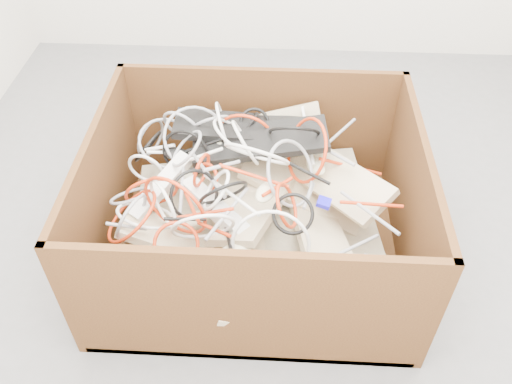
{
  "coord_description": "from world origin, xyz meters",
  "views": [
    {
      "loc": [
        -0.01,
        -1.45,
        1.64
      ],
      "look_at": [
        -0.08,
        -0.07,
        0.3
      ],
      "focal_mm": 37.75,
      "sensor_mm": 36.0,
      "label": 1
    }
  ],
  "objects_px": {
    "vga_plug": "(324,203)",
    "cardboard_box": "(252,226)",
    "power_strip_left": "(161,186)",
    "power_strip_right": "(216,209)"
  },
  "relations": [
    {
      "from": "vga_plug",
      "to": "cardboard_box",
      "type": "bearing_deg",
      "value": 177.01
    },
    {
      "from": "power_strip_left",
      "to": "power_strip_right",
      "type": "distance_m",
      "value": 0.22
    },
    {
      "from": "power_strip_right",
      "to": "vga_plug",
      "type": "bearing_deg",
      "value": 45.94
    },
    {
      "from": "cardboard_box",
      "to": "power_strip_right",
      "type": "distance_m",
      "value": 0.25
    },
    {
      "from": "cardboard_box",
      "to": "vga_plug",
      "type": "relative_size",
      "value": 25.16
    },
    {
      "from": "cardboard_box",
      "to": "power_strip_right",
      "type": "xyz_separation_m",
      "value": [
        -0.11,
        -0.11,
        0.2
      ]
    },
    {
      "from": "power_strip_left",
      "to": "power_strip_right",
      "type": "relative_size",
      "value": 0.97
    },
    {
      "from": "cardboard_box",
      "to": "power_strip_right",
      "type": "height_order",
      "value": "cardboard_box"
    },
    {
      "from": "cardboard_box",
      "to": "power_strip_left",
      "type": "distance_m",
      "value": 0.38
    },
    {
      "from": "power_strip_left",
      "to": "power_strip_right",
      "type": "height_order",
      "value": "power_strip_left"
    }
  ]
}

